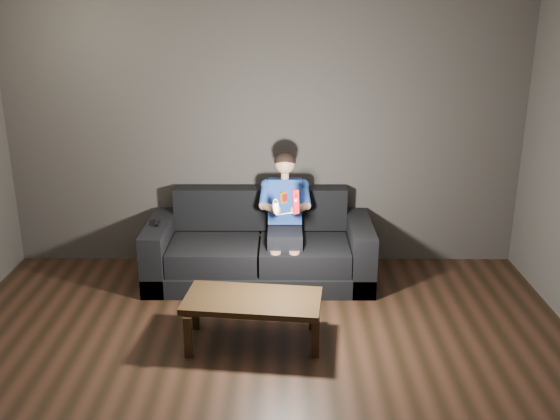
{
  "coord_description": "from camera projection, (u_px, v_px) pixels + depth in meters",
  "views": [
    {
      "loc": [
        0.17,
        -3.43,
        2.52
      ],
      "look_at": [
        0.15,
        1.55,
        0.85
      ],
      "focal_mm": 40.0,
      "sensor_mm": 36.0,
      "label": 1
    }
  ],
  "objects": [
    {
      "name": "back_wall",
      "position": [
        265.0,
        129.0,
        6.0
      ],
      "size": [
        5.0,
        0.04,
        2.7
      ],
      "primitive_type": "cube",
      "color": "#403C38",
      "rests_on": "ground"
    },
    {
      "name": "child",
      "position": [
        285.0,
        209.0,
        5.72
      ],
      "size": [
        0.47,
        0.58,
        1.15
      ],
      "color": "black",
      "rests_on": "sofa"
    },
    {
      "name": "sofa",
      "position": [
        260.0,
        252.0,
        5.91
      ],
      "size": [
        2.09,
        0.9,
        0.81
      ],
      "color": "black",
      "rests_on": "floor"
    },
    {
      "name": "nunchuk_white",
      "position": [
        276.0,
        207.0,
        5.24
      ],
      "size": [
        0.08,
        0.1,
        0.15
      ],
      "color": "silver",
      "rests_on": "child"
    },
    {
      "name": "wii_remote_black",
      "position": [
        157.0,
        223.0,
        5.73
      ],
      "size": [
        0.04,
        0.14,
        0.03
      ],
      "color": "black",
      "rests_on": "sofa"
    },
    {
      "name": "floor",
      "position": [
        256.0,
        409.0,
        4.06
      ],
      "size": [
        5.0,
        5.0,
        0.0
      ],
      "primitive_type": "plane",
      "color": "black",
      "rests_on": "ground"
    },
    {
      "name": "wii_remote_red",
      "position": [
        296.0,
        202.0,
        5.22
      ],
      "size": [
        0.06,
        0.08,
        0.2
      ],
      "color": "red",
      "rests_on": "child"
    },
    {
      "name": "coffee_table",
      "position": [
        253.0,
        304.0,
        4.76
      ],
      "size": [
        1.09,
        0.63,
        0.38
      ],
      "color": "black",
      "rests_on": "floor"
    }
  ]
}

